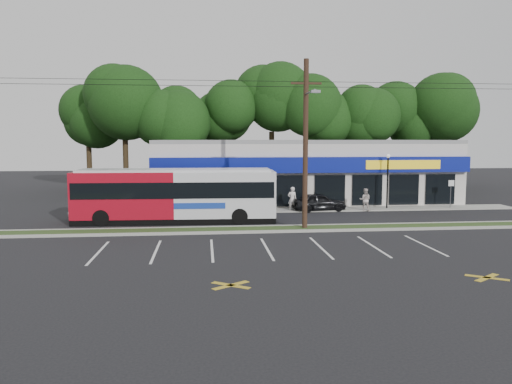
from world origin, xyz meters
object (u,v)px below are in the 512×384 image
Objects in this scene: lamp_post at (388,175)px; sign_post at (451,189)px; car_dark at (319,202)px; pedestrian_a at (292,199)px; car_silver at (106,208)px; utility_pole at (303,139)px; pedestrian_b at (365,200)px; metrobus at (176,194)px.

sign_post is (5.00, -0.23, -1.12)m from lamp_post.
pedestrian_a is at bearing 83.89° from car_dark.
pedestrian_a is at bearing -86.26° from car_silver.
utility_pole is 15.71m from sign_post.
utility_pole reaches higher than pedestrian_a.
car_dark is at bearing 9.35° from pedestrian_b.
sign_post is at bearing 12.84° from metrobus.
utility_pole is at bearing -149.85° from sign_post.
metrobus is 2.81× the size of car_silver.
utility_pole is 11.67m from lamp_post.
metrobus is (-15.81, -4.30, -0.83)m from lamp_post.
metrobus is at bearing -164.78° from lamp_post.
pedestrian_a is at bearing -177.69° from lamp_post.
metrobus is (-7.64, 3.57, -3.58)m from utility_pole.
metrobus reaches higher than pedestrian_a.
utility_pole is 8.84m from pedestrian_a.
pedestrian_b is (18.56, 1.88, 0.10)m from car_silver.
metrobus is at bearing 23.81° from pedestrian_a.
sign_post is 10.42m from car_dark.
pedestrian_b is at bearing -104.38° from car_dark.
pedestrian_b is (6.17, 7.08, -4.56)m from utility_pole.
lamp_post reaches higher than sign_post.
metrobus is 14.28m from pedestrian_b.
car_silver is at bearing 23.41° from pedestrian_b.
car_silver is (-4.76, 1.62, -1.08)m from metrobus.
metrobus reaches higher than car_silver.
utility_pole is 27.09× the size of pedestrian_a.
pedestrian_a is at bearing -179.66° from sign_post.
utility_pole is 29.13× the size of pedestrian_b.
utility_pole reaches higher than metrobus.
pedestrian_a is at bearing 12.44° from pedestrian_b.
lamp_post is 0.92× the size of car_silver.
utility_pole is 3.86× the size of metrobus.
utility_pole is 12.46× the size of car_dark.
metrobus is 9.32m from pedestrian_a.
lamp_post is 7.64m from pedestrian_a.
utility_pole reaches higher than pedestrian_b.
car_dark is (-10.39, -0.07, -0.87)m from sign_post.
metrobus is 11.22m from car_dark.
car_dark is (-5.39, -0.30, -1.99)m from lamp_post.
pedestrian_a reaches higher than car_silver.
lamp_post is at bearing 177.42° from sign_post.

